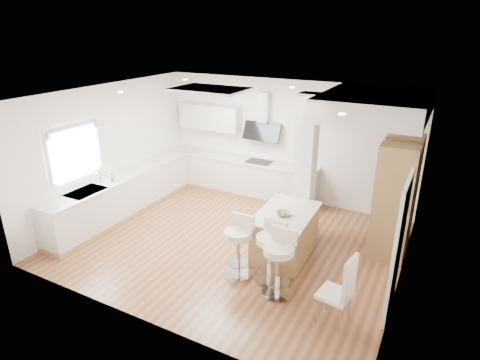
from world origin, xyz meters
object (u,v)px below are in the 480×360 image
Objects in this scene: peninsula at (285,233)px; bar_stool_b at (271,249)px; bar_stool_c at (279,260)px; dining_chair at (342,289)px; bar_stool_a at (239,243)px.

bar_stool_b is at bearing -85.97° from peninsula.
bar_stool_c is 1.00× the size of dining_chair.
bar_stool_b is 1.34m from dining_chair.
dining_chair is (1.36, -1.33, 0.15)m from peninsula.
dining_chair is at bearing -7.69° from bar_stool_c.
dining_chair is (1.79, -0.38, -0.01)m from bar_stool_a.
bar_stool_c is at bearing -75.13° from peninsula.
bar_stool_c reaches higher than bar_stool_b.
bar_stool_b reaches higher than peninsula.
bar_stool_c is at bearing 177.26° from dining_chair.
bar_stool_b is (0.53, 0.08, -0.00)m from bar_stool_a.
dining_chair is at bearing -46.72° from peninsula.
bar_stool_a is at bearing -117.03° from peninsula.
bar_stool_b is at bearing 9.13° from bar_stool_a.
bar_stool_a is at bearing 170.77° from bar_stool_c.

